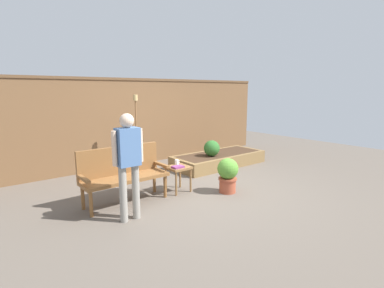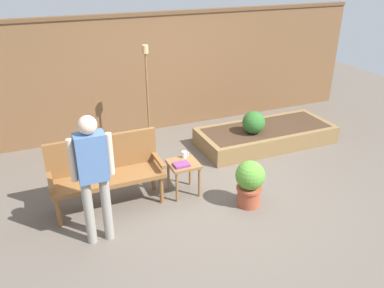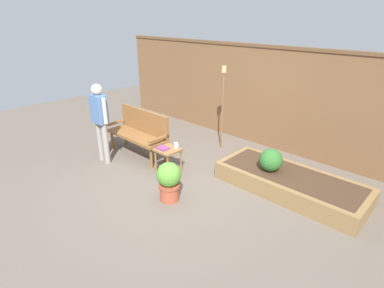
% 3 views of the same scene
% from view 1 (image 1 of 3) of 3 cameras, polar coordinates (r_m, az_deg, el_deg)
% --- Properties ---
extents(ground_plane, '(14.00, 14.00, 0.00)m').
position_cam_1_polar(ground_plane, '(5.69, 1.70, -8.88)').
color(ground_plane, '#60564C').
extents(fence_back, '(8.40, 0.14, 2.16)m').
position_cam_1_polar(fence_back, '(7.58, -11.11, 4.27)').
color(fence_back, brown).
rests_on(fence_back, ground_plane).
extents(garden_bench, '(1.44, 0.48, 0.94)m').
position_cam_1_polar(garden_bench, '(5.11, -13.21, -5.00)').
color(garden_bench, brown).
rests_on(garden_bench, ground_plane).
extents(side_table, '(0.40, 0.40, 0.48)m').
position_cam_1_polar(side_table, '(5.51, -2.69, -5.19)').
color(side_table, olive).
rests_on(side_table, ground_plane).
extents(cup_on_table, '(0.11, 0.07, 0.09)m').
position_cam_1_polar(cup_on_table, '(5.63, -2.95, -3.51)').
color(cup_on_table, white).
rests_on(cup_on_table, side_table).
extents(book_on_table, '(0.21, 0.16, 0.03)m').
position_cam_1_polar(book_on_table, '(5.40, -2.77, -4.43)').
color(book_on_table, '#7F3875').
rests_on(book_on_table, side_table).
extents(potted_boxwood, '(0.39, 0.39, 0.64)m').
position_cam_1_polar(potted_boxwood, '(5.51, 6.91, -5.72)').
color(potted_boxwood, '#A84C33').
rests_on(potted_boxwood, ground_plane).
extents(raised_planter_bed, '(2.40, 1.00, 0.30)m').
position_cam_1_polar(raised_planter_bed, '(7.49, 5.17, -2.97)').
color(raised_planter_bed, olive).
rests_on(raised_planter_bed, ground_plane).
extents(shrub_near_bench, '(0.38, 0.38, 0.38)m').
position_cam_1_polar(shrub_near_bench, '(7.12, 3.83, -0.83)').
color(shrub_near_bench, brown).
rests_on(shrub_near_bench, raised_planter_bed).
extents(tiki_torch, '(0.10, 0.10, 1.77)m').
position_cam_1_polar(tiki_torch, '(6.68, -10.74, 4.48)').
color(tiki_torch, brown).
rests_on(tiki_torch, ground_plane).
extents(person_by_bench, '(0.47, 0.20, 1.56)m').
position_cam_1_polar(person_by_bench, '(4.27, -12.20, -2.61)').
color(person_by_bench, gray).
rests_on(person_by_bench, ground_plane).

